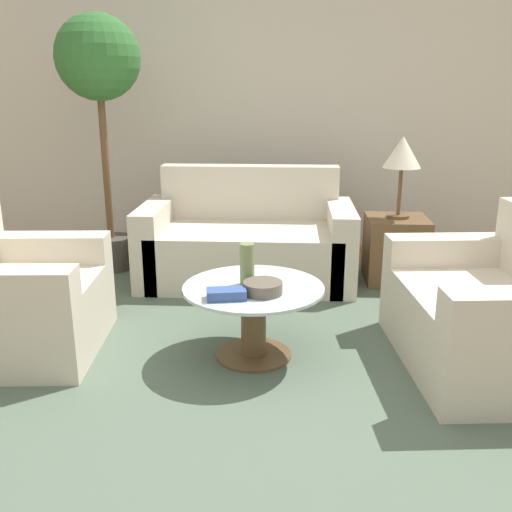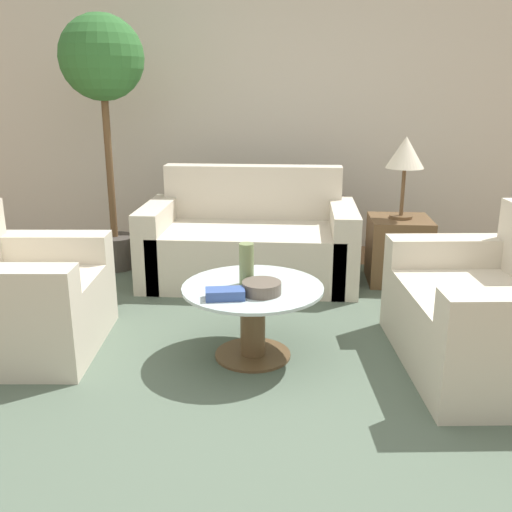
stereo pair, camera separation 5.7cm
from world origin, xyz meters
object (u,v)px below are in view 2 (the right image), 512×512
object	(u,v)px
coffee_table	(253,312)
vase	(247,264)
book_stack	(225,294)
armchair	(17,302)
table_lamp	(405,155)
bowl	(262,288)
potted_plant	(103,80)
loveseat	(496,318)
sofa_main	(250,243)

from	to	relation	value
coffee_table	vase	world-z (taller)	vase
coffee_table	book_stack	xyz separation A→B (m)	(-0.13, -0.21, 0.18)
armchair	book_stack	xyz separation A→B (m)	(1.29, -0.22, 0.17)
book_stack	table_lamp	bearing A→B (deg)	43.98
bowl	book_stack	bearing A→B (deg)	-153.72
armchair	potted_plant	distance (m)	2.08
armchair	loveseat	world-z (taller)	loveseat
sofa_main	loveseat	size ratio (longest dim) A/B	1.32
bowl	potted_plant	bearing A→B (deg)	128.72
table_lamp	coffee_table	bearing A→B (deg)	-126.50
vase	book_stack	distance (m)	0.28
sofa_main	loveseat	distance (m)	2.12
table_lamp	book_stack	distance (m)	2.12
armchair	sofa_main	bearing A→B (deg)	-45.68
sofa_main	loveseat	xyz separation A→B (m)	(1.51, -1.48, 0.00)
coffee_table	vase	xyz separation A→B (m)	(-0.04, 0.03, 0.28)
sofa_main	armchair	distance (m)	1.94
vase	sofa_main	bearing A→B (deg)	94.06
table_lamp	book_stack	bearing A→B (deg)	-125.98
armchair	potted_plant	size ratio (longest dim) A/B	0.47
armchair	book_stack	world-z (taller)	armchair
table_lamp	armchair	bearing A→B (deg)	-150.09
armchair	bowl	bearing A→B (deg)	-99.06
sofa_main	loveseat	bearing A→B (deg)	-44.27
potted_plant	bowl	xyz separation A→B (m)	(1.41, -1.75, -1.12)
sofa_main	table_lamp	xyz separation A→B (m)	(1.21, -0.02, 0.74)
book_stack	sofa_main	bearing A→B (deg)	80.20
vase	coffee_table	bearing A→B (deg)	-38.20
potted_plant	vase	xyz separation A→B (m)	(1.31, -1.61, -1.03)
sofa_main	book_stack	world-z (taller)	sofa_main
vase	potted_plant	bearing A→B (deg)	129.15
vase	armchair	bearing A→B (deg)	-179.22
armchair	vase	size ratio (longest dim) A/B	4.00
sofa_main	coffee_table	bearing A→B (deg)	-84.55
potted_plant	loveseat	bearing A→B (deg)	-31.26
sofa_main	bowl	xyz separation A→B (m)	(0.20, -1.58, 0.18)
loveseat	vase	xyz separation A→B (m)	(-1.41, 0.05, 0.27)
bowl	book_stack	distance (m)	0.21
potted_plant	coffee_table	bearing A→B (deg)	-50.56
loveseat	book_stack	xyz separation A→B (m)	(-1.51, -0.20, 0.17)
armchair	vase	xyz separation A→B (m)	(1.39, 0.02, 0.27)
potted_plant	bowl	world-z (taller)	potted_plant
table_lamp	book_stack	size ratio (longest dim) A/B	2.84
vase	loveseat	bearing A→B (deg)	-1.83
coffee_table	vase	bearing A→B (deg)	141.80
vase	book_stack	size ratio (longest dim) A/B	1.08
table_lamp	sofa_main	bearing A→B (deg)	179.25
vase	table_lamp	bearing A→B (deg)	51.96
coffee_table	table_lamp	bearing A→B (deg)	53.50
vase	bowl	bearing A→B (deg)	-56.43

